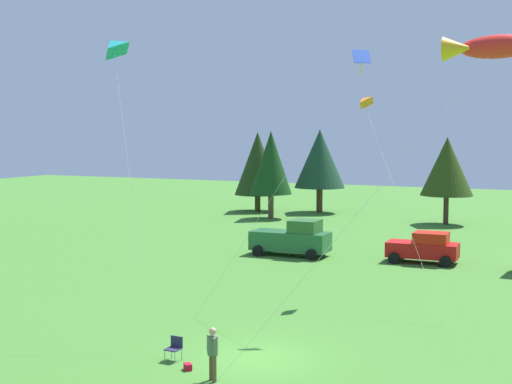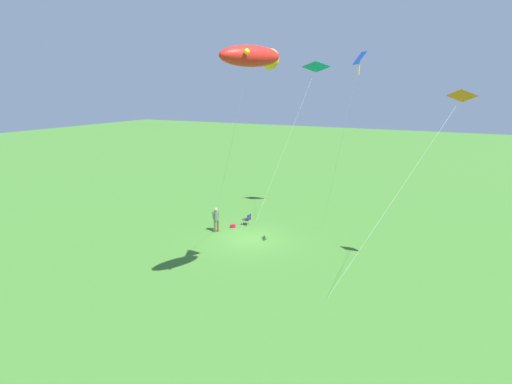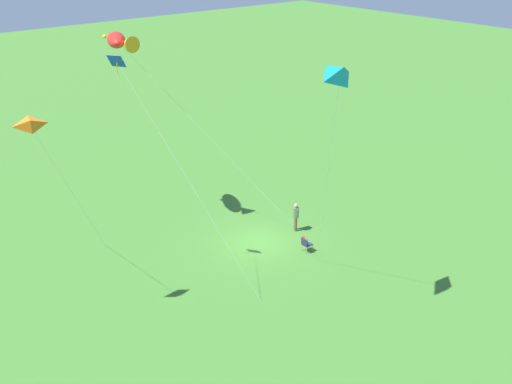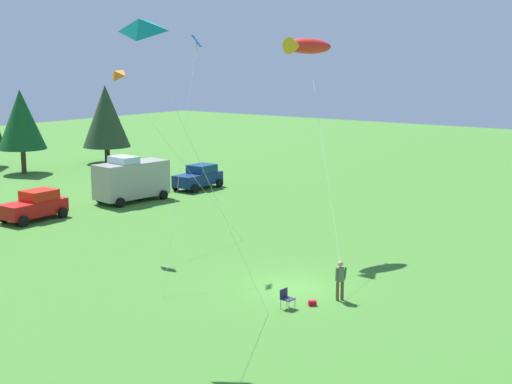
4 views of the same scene
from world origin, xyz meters
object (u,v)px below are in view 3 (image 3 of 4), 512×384
(kite_diamond_blue, at_px, (125,75))
(backpack_on_grass, at_px, (303,239))
(kite_large_fish, at_px, (119,41))
(person_kite_flyer, at_px, (296,215))
(kite_delta_orange, at_px, (31,125))
(folding_chair, at_px, (306,244))
(kite_delta_teal, at_px, (344,74))

(kite_diamond_blue, bearing_deg, backpack_on_grass, -107.75)
(kite_large_fish, bearing_deg, backpack_on_grass, -144.68)
(person_kite_flyer, distance_m, backpack_on_grass, 1.66)
(person_kite_flyer, xyz_separation_m, kite_delta_orange, (0.57, 14.19, 8.30))
(backpack_on_grass, xyz_separation_m, kite_large_fish, (8.52, 6.04, 10.72))
(person_kite_flyer, xyz_separation_m, backpack_on_grass, (-1.26, 0.59, -0.91))
(folding_chair, xyz_separation_m, kite_diamond_blue, (3.76, 8.12, 9.94))
(person_kite_flyer, height_order, folding_chair, person_kite_flyer)
(kite_delta_orange, bearing_deg, person_kite_flyer, -92.30)
(backpack_on_grass, bearing_deg, kite_delta_orange, 82.33)
(kite_delta_teal, relative_size, kite_delta_orange, 1.22)
(backpack_on_grass, relative_size, kite_delta_teal, 0.03)
(kite_delta_orange, bearing_deg, kite_diamond_blue, -78.30)
(folding_chair, relative_size, backpack_on_grass, 2.56)
(folding_chair, xyz_separation_m, kite_delta_orange, (2.77, 12.91, 8.83))
(folding_chair, xyz_separation_m, kite_delta_teal, (-4.85, 3.16, 10.81))
(backpack_on_grass, bearing_deg, person_kite_flyer, -24.95)
(folding_chair, relative_size, kite_delta_teal, 0.07)
(folding_chair, relative_size, kite_large_fish, 0.07)
(folding_chair, height_order, kite_delta_teal, kite_delta_teal)
(kite_large_fish, distance_m, kite_delta_teal, 14.47)
(kite_large_fish, distance_m, kite_diamond_blue, 6.35)
(folding_chair, relative_size, kite_delta_orange, 0.08)
(person_kite_flyer, xyz_separation_m, kite_diamond_blue, (1.56, 9.40, 9.41))
(folding_chair, relative_size, kite_diamond_blue, 0.07)
(kite_delta_teal, bearing_deg, backpack_on_grass, -33.68)
(person_kite_flyer, relative_size, backpack_on_grass, 5.44)
(kite_large_fish, bearing_deg, folding_chair, -150.52)
(kite_diamond_blue, bearing_deg, kite_large_fish, -25.99)
(kite_delta_teal, bearing_deg, person_kite_flyer, -32.22)
(backpack_on_grass, height_order, kite_delta_orange, kite_delta_orange)
(backpack_on_grass, bearing_deg, kite_large_fish, 35.32)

